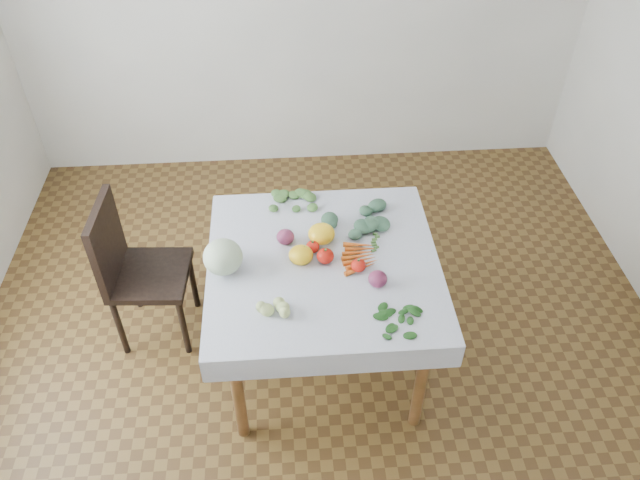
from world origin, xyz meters
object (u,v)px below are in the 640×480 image
object	(u,v)px
chair	(132,265)
carrot_bunch	(361,256)
cabbage	(223,257)
heirloom_back	(322,234)
table	(323,276)

from	to	relation	value
chair	carrot_bunch	xyz separation A→B (m)	(1.20, -0.29, 0.25)
cabbage	heirloom_back	size ratio (longest dim) A/B	1.39
table	chair	size ratio (longest dim) A/B	1.10
cabbage	chair	bearing A→B (deg)	149.38
cabbage	heirloom_back	xyz separation A→B (m)	(0.48, 0.17, -0.04)
table	carrot_bunch	size ratio (longest dim) A/B	4.26
chair	heirloom_back	xyz separation A→B (m)	(1.01, -0.14, 0.28)
chair	carrot_bunch	bearing A→B (deg)	-13.41
chair	carrot_bunch	distance (m)	1.25
chair	cabbage	xyz separation A→B (m)	(0.53, -0.32, 0.32)
chair	cabbage	distance (m)	0.70
chair	cabbage	size ratio (longest dim) A/B	4.84
table	heirloom_back	world-z (taller)	heirloom_back
cabbage	carrot_bunch	size ratio (longest dim) A/B	0.80
cabbage	heirloom_back	distance (m)	0.51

